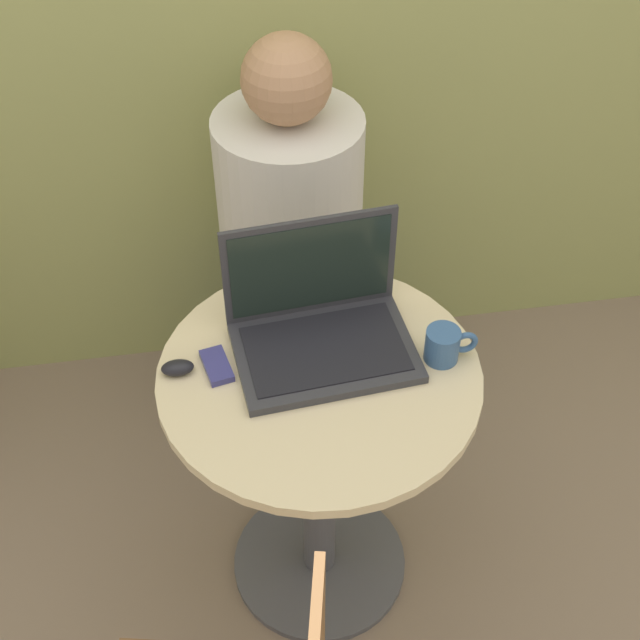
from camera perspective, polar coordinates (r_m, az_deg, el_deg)
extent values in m
plane|color=#7F6B56|center=(2.43, -0.03, -15.28)|extent=(12.00, 12.00, 0.00)
cylinder|color=#4C4C51|center=(2.42, -0.03, -15.16)|extent=(0.45, 0.45, 0.02)
cylinder|color=#4C4C51|center=(2.12, -0.04, -10.21)|extent=(0.08, 0.08, 0.70)
cylinder|color=beige|center=(1.83, -0.04, -3.63)|extent=(0.67, 0.67, 0.02)
cube|color=#2D2D33|center=(1.85, 0.31, -2.08)|extent=(0.39, 0.28, 0.02)
cube|color=black|center=(1.84, 0.32, -1.83)|extent=(0.34, 0.23, 0.00)
cube|color=#2D2D33|center=(1.85, -0.65, 3.49)|extent=(0.37, 0.04, 0.24)
cube|color=black|center=(1.84, -0.61, 3.37)|extent=(0.34, 0.03, 0.21)
cube|color=navy|center=(1.84, -6.63, -2.93)|extent=(0.07, 0.10, 0.02)
ellipsoid|color=black|center=(1.84, -9.11, -3.04)|extent=(0.07, 0.04, 0.03)
cylinder|color=#335684|center=(1.84, 7.79, -1.50)|extent=(0.07, 0.07, 0.08)
torus|color=#335684|center=(1.86, 9.23, -1.32)|extent=(0.06, 0.01, 0.06)
cube|color=#3D4766|center=(2.69, -1.74, 0.44)|extent=(0.40, 0.55, 0.46)
cylinder|color=beige|center=(2.27, -1.92, 7.11)|extent=(0.37, 0.37, 0.52)
sphere|color=#A87A56|center=(2.07, -2.16, 15.15)|extent=(0.21, 0.21, 0.21)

